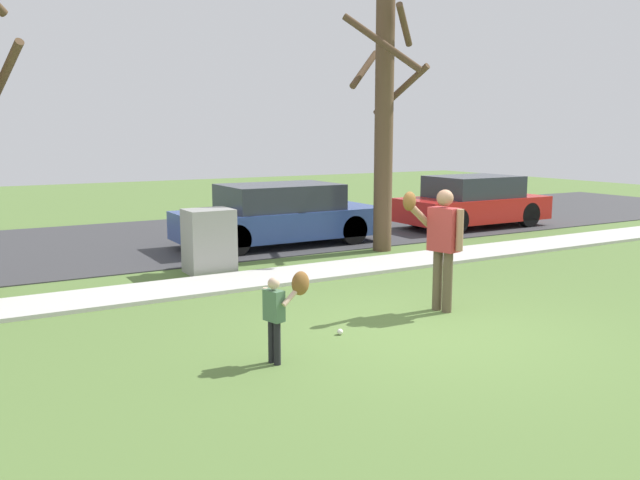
{
  "coord_description": "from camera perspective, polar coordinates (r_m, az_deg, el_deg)",
  "views": [
    {
      "loc": [
        -5.1,
        -6.15,
        2.44
      ],
      "look_at": [
        -0.7,
        1.45,
        1.0
      ],
      "focal_mm": 36.68,
      "sensor_mm": 36.0,
      "label": 1
    }
  ],
  "objects": [
    {
      "name": "parked_wagon_blue",
      "position": [
        14.34,
        -3.54,
        2.16
      ],
      "size": [
        4.5,
        1.8,
        1.33
      ],
      "color": "#2D478C",
      "rests_on": "road_surface"
    },
    {
      "name": "person_adult",
      "position": [
        9.04,
        10.5,
        0.24
      ],
      "size": [
        0.78,
        0.59,
        1.69
      ],
      "rotation": [
        0.0,
        0.0,
        -2.9
      ],
      "color": "brown",
      "rests_on": "ground"
    },
    {
      "name": "person_child",
      "position": [
        6.96,
        -3.31,
        -5.59
      ],
      "size": [
        0.49,
        0.33,
        0.99
      ],
      "rotation": [
        0.0,
        0.0,
        0.24
      ],
      "color": "black",
      "rests_on": "ground"
    },
    {
      "name": "parked_hatchback_red",
      "position": [
        17.52,
        13.19,
        3.22
      ],
      "size": [
        4.0,
        1.75,
        1.33
      ],
      "color": "red",
      "rests_on": "road_surface"
    },
    {
      "name": "utility_cabinet",
      "position": [
        11.66,
        -9.66,
        -0.08
      ],
      "size": [
        0.81,
        0.66,
        1.13
      ],
      "primitive_type": "cube",
      "color": "gray",
      "rests_on": "ground"
    },
    {
      "name": "sidewalk_strip",
      "position": [
        11.26,
        -2.44,
        -3.06
      ],
      "size": [
        36.0,
        1.2,
        0.06
      ],
      "primitive_type": "cube",
      "color": "beige",
      "rests_on": "ground"
    },
    {
      "name": "street_tree_near",
      "position": [
        13.61,
        5.63,
        10.45
      ],
      "size": [
        1.85,
        1.88,
        5.12
      ],
      "color": "brown",
      "rests_on": "ground"
    },
    {
      "name": "road_surface",
      "position": [
        15.79,
        -10.9,
        0.28
      ],
      "size": [
        36.0,
        6.8,
        0.02
      ],
      "primitive_type": "cube",
      "color": "#38383A",
      "rests_on": "ground"
    },
    {
      "name": "baseball",
      "position": [
        8.07,
        1.75,
        -8.01
      ],
      "size": [
        0.07,
        0.07,
        0.07
      ],
      "primitive_type": "sphere",
      "color": "white",
      "rests_on": "ground"
    },
    {
      "name": "ground_plane",
      "position": [
        11.18,
        -2.2,
        -3.3
      ],
      "size": [
        48.0,
        48.0,
        0.0
      ],
      "primitive_type": "plane",
      "color": "#567538"
    }
  ]
}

